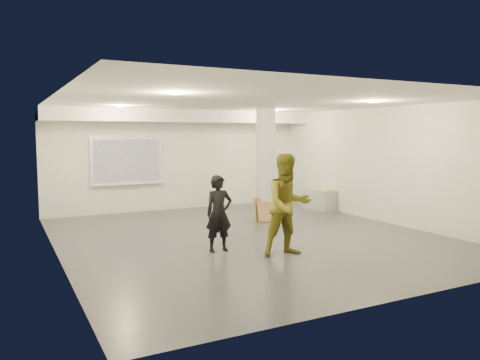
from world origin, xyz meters
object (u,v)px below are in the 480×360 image
column (266,164)px  man (288,205)px  woman (219,214)px  projection_screen (127,161)px  credenza (319,199)px

column → man: column is taller
woman → column: bearing=47.2°
projection_screen → woman: projection_screen is taller
column → credenza: 2.58m
man → credenza: bearing=54.2°
credenza → woman: woman is taller
woman → man: size_ratio=0.78×
projection_screen → credenza: (5.32, -2.10, -1.21)m
credenza → projection_screen: bearing=156.2°
woman → man: 1.36m
credenza → woman: size_ratio=0.72×
projection_screen → man: projection_screen is taller
column → credenza: bearing=14.0°
man → woman: bearing=148.0°
column → projection_screen: (-3.10, 2.65, 0.03)m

